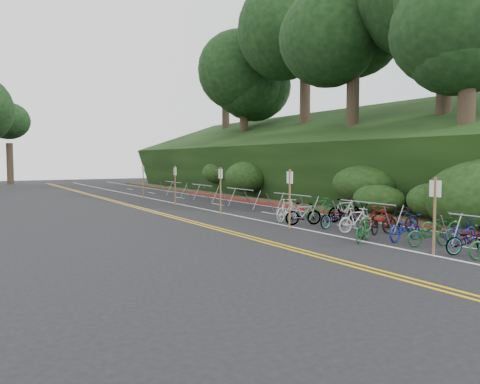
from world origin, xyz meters
name	(u,v)px	position (x,y,z in m)	size (l,w,h in m)	color
ground	(369,250)	(0.00, 0.00, 0.00)	(120.00, 120.00, 0.00)	black
road_markings	(230,216)	(0.63, 10.10, 0.00)	(7.47, 80.00, 0.01)	gold
red_curb	(287,207)	(5.70, 12.00, 0.05)	(0.25, 28.00, 0.10)	maroon
embankment	(307,164)	(12.96, 19.04, 2.57)	(14.30, 48.14, 9.11)	black
tree_cluster	(254,60)	(9.76, 22.04, 11.01)	(32.01, 53.68, 17.60)	#2D2319
bike_racks_rest	(240,194)	(3.00, 13.00, 0.85)	(1.14, 23.00, 1.17)	gray
signpost_near	(435,211)	(1.05, -1.60, 1.36)	(0.08, 0.40, 2.38)	brown
signposts_rest	(196,185)	(0.60, 14.00, 1.43)	(0.08, 18.40, 2.50)	brown
bike_front	(363,229)	(0.92, 1.15, 0.46)	(1.53, 0.43, 0.92)	#144C1E
bike_valet	(386,222)	(2.99, 1.98, 0.48)	(3.58, 11.59, 1.10)	#144C1E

